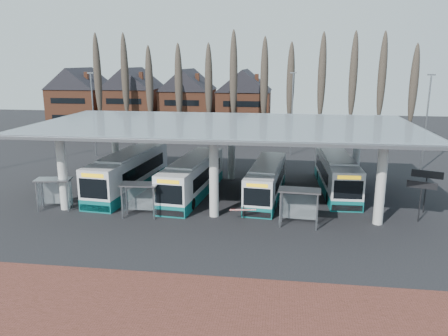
# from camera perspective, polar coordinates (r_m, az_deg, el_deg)

# --- Properties ---
(ground) EXTENTS (140.00, 140.00, 0.00)m
(ground) POSITION_cam_1_polar(r_m,az_deg,el_deg) (31.13, -2.03, -7.84)
(ground) COLOR black
(ground) RESTS_ON ground
(brick_strip) EXTENTS (70.00, 10.00, 0.03)m
(brick_strip) POSITION_cam_1_polar(r_m,az_deg,el_deg) (20.70, -8.05, -19.95)
(brick_strip) COLOR brown
(brick_strip) RESTS_ON ground
(station_canopy) EXTENTS (32.00, 16.00, 6.34)m
(station_canopy) POSITION_cam_1_polar(r_m,az_deg,el_deg) (37.30, -0.00, 4.87)
(station_canopy) COLOR silver
(station_canopy) RESTS_ON ground
(poplar_row) EXTENTS (45.10, 1.10, 14.50)m
(poplar_row) POSITION_cam_1_polar(r_m,az_deg,el_deg) (61.76, 3.22, 11.27)
(poplar_row) COLOR #473D33
(poplar_row) RESTS_ON ground
(townhouse_row) EXTENTS (36.80, 10.30, 12.25)m
(townhouse_row) POSITION_cam_1_polar(r_m,az_deg,el_deg) (75.62, -8.25, 9.46)
(townhouse_row) COLOR brown
(townhouse_row) RESTS_ON ground
(lamp_post_a) EXTENTS (0.80, 0.16, 10.17)m
(lamp_post_a) POSITION_cam_1_polar(r_m,az_deg,el_deg) (55.84, -16.70, 6.91)
(lamp_post_a) COLOR slate
(lamp_post_a) RESTS_ON ground
(lamp_post_b) EXTENTS (0.80, 0.16, 10.17)m
(lamp_post_b) POSITION_cam_1_polar(r_m,az_deg,el_deg) (54.85, 8.87, 7.21)
(lamp_post_b) COLOR slate
(lamp_post_b) RESTS_ON ground
(lamp_post_c) EXTENTS (0.80, 0.16, 10.17)m
(lamp_post_c) POSITION_cam_1_polar(r_m,az_deg,el_deg) (51.13, 24.92, 5.62)
(lamp_post_c) COLOR slate
(lamp_post_c) RESTS_ON ground
(bus_0) EXTENTS (3.83, 12.81, 3.51)m
(bus_0) POSITION_cam_1_polar(r_m,az_deg,el_deg) (40.49, -12.27, -0.56)
(bus_0) COLOR silver
(bus_0) RESTS_ON ground
(bus_1) EXTENTS (3.70, 12.01, 3.28)m
(bus_1) POSITION_cam_1_polar(r_m,az_deg,el_deg) (38.25, -4.11, -1.28)
(bus_1) COLOR silver
(bus_1) RESTS_ON ground
(bus_2) EXTENTS (3.26, 11.03, 3.02)m
(bus_2) POSITION_cam_1_polar(r_m,az_deg,el_deg) (37.72, 5.56, -1.72)
(bus_2) COLOR silver
(bus_2) RESTS_ON ground
(bus_3) EXTENTS (3.01, 11.96, 3.30)m
(bus_3) POSITION_cam_1_polar(r_m,az_deg,el_deg) (40.73, 14.44, -0.74)
(bus_3) COLOR silver
(bus_3) RESTS_ON ground
(shelter_0) EXTENTS (2.88, 1.77, 2.51)m
(shelter_0) POSITION_cam_1_polar(r_m,az_deg,el_deg) (36.96, -21.27, -2.30)
(shelter_0) COLOR gray
(shelter_0) RESTS_ON ground
(shelter_1) EXTENTS (2.86, 1.54, 2.59)m
(shelter_1) POSITION_cam_1_polar(r_m,az_deg,el_deg) (33.46, -10.93, -3.11)
(shelter_1) COLOR gray
(shelter_1) RESTS_ON ground
(shelter_2) EXTENTS (3.04, 1.70, 2.72)m
(shelter_2) POSITION_cam_1_polar(r_m,az_deg,el_deg) (31.40, 9.82, -4.01)
(shelter_2) COLOR gray
(shelter_2) RESTS_ON ground
(info_sign_0) EXTENTS (1.96, 0.80, 3.05)m
(info_sign_0) POSITION_cam_1_polar(r_m,az_deg,el_deg) (34.57, 24.41, -2.41)
(info_sign_0) COLOR black
(info_sign_0) RESTS_ON ground
(info_sign_1) EXTENTS (2.15, 0.95, 3.37)m
(info_sign_1) POSITION_cam_1_polar(r_m,az_deg,el_deg) (36.73, 24.99, -1.13)
(info_sign_1) COLOR black
(info_sign_1) RESTS_ON ground
(barrier) EXTENTS (1.93, 0.68, 0.97)m
(barrier) POSITION_cam_1_polar(r_m,az_deg,el_deg) (32.37, 2.50, -5.55)
(barrier) COLOR black
(barrier) RESTS_ON ground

